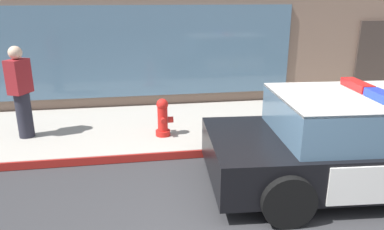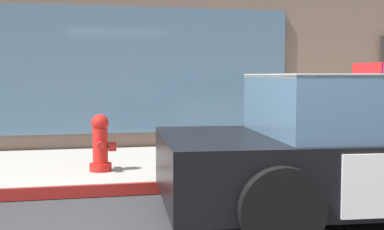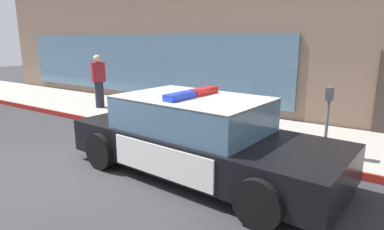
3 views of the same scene
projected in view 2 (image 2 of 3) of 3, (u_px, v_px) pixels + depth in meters
sidewalk at (150, 166)px, 7.31m from camera, size 48.00×2.87×0.15m
curb_red_paint at (166, 188)px, 5.90m from camera, size 28.80×0.04×0.14m
fire_hydrant at (101, 144)px, 6.50m from camera, size 0.34×0.39×0.73m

